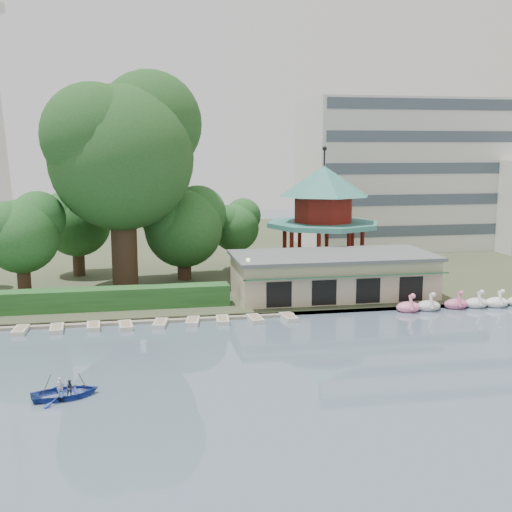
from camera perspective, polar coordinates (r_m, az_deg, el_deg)
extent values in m
plane|color=slate|center=(37.63, 2.10, -12.16)|extent=(220.00, 220.00, 0.00)
cube|color=#424930|center=(87.52, -5.40, 0.49)|extent=(220.00, 70.00, 0.40)
cube|color=gray|center=(53.76, -1.97, -5.29)|extent=(220.00, 0.60, 0.30)
cube|color=gray|center=(53.28, -14.88, -5.79)|extent=(34.00, 1.60, 0.24)
cube|color=#BAA88B|center=(59.99, 6.83, -1.78)|extent=(18.00, 8.00, 3.60)
cube|color=#595B5E|center=(59.64, 6.86, 0.06)|extent=(18.60, 8.60, 0.30)
cube|color=#194C2D|center=(55.83, 8.16, -1.82)|extent=(18.00, 1.59, 0.45)
cylinder|color=#BAA88B|center=(70.18, 5.93, -1.11)|extent=(10.40, 10.40, 1.20)
cylinder|color=#367B70|center=(69.45, 6.00, 2.83)|extent=(12.40, 12.40, 0.50)
cylinder|color=maroon|center=(69.28, 6.02, 4.18)|extent=(6.40, 6.40, 2.80)
cone|color=#367B70|center=(69.07, 6.07, 6.66)|extent=(10.00, 10.00, 3.20)
cylinder|color=black|center=(68.99, 6.10, 8.74)|extent=(0.16, 0.16, 1.80)
cube|color=silver|center=(92.25, 13.66, 7.10)|extent=(30.00, 14.00, 20.00)
cube|color=#275B26|center=(56.49, -17.73, -3.82)|extent=(30.00, 2.00, 1.80)
cylinder|color=black|center=(55.11, -0.70, -2.51)|extent=(0.12, 0.12, 4.00)
sphere|color=beige|center=(54.71, -0.71, -0.36)|extent=(0.36, 0.36, 0.36)
cylinder|color=#3A281C|center=(62.67, -11.65, 1.63)|extent=(2.46, 2.46, 10.19)
sphere|color=#234C1F|center=(62.11, -11.89, 8.53)|extent=(13.64, 13.64, 13.64)
sphere|color=#234C1F|center=(64.20, -9.47, 11.54)|extent=(10.23, 10.23, 10.23)
sphere|color=#234C1F|center=(60.84, -14.27, 10.35)|extent=(9.55, 9.55, 9.55)
cylinder|color=#3A281C|center=(61.98, -19.94, -1.46)|extent=(1.21, 1.21, 4.60)
sphere|color=#275B26|center=(61.45, -20.12, 1.66)|extent=(6.70, 6.70, 6.70)
sphere|color=#275B26|center=(62.06, -18.83, 3.18)|extent=(5.03, 5.03, 5.03)
sphere|color=#275B26|center=(60.90, -21.36, 2.39)|extent=(4.69, 4.69, 4.69)
cylinder|color=#3A281C|center=(67.23, -6.40, -0.25)|extent=(1.45, 1.45, 4.29)
sphere|color=#275B26|center=(66.77, -6.45, 2.44)|extent=(8.03, 8.03, 8.03)
sphere|color=#275B26|center=(67.94, -5.19, 3.75)|extent=(6.02, 6.02, 6.02)
sphere|color=#275B26|center=(65.78, -7.63, 3.06)|extent=(5.62, 5.62, 5.62)
cylinder|color=#3A281C|center=(71.85, -1.86, 0.27)|extent=(0.96, 0.96, 3.86)
sphere|color=#275B26|center=(71.45, -1.87, 2.53)|extent=(5.32, 5.32, 5.32)
sphere|color=#275B26|center=(72.26, -1.14, 3.59)|extent=(3.99, 3.99, 3.99)
sphere|color=#275B26|center=(70.70, -2.56, 3.08)|extent=(3.72, 3.72, 3.72)
cylinder|color=#3A281C|center=(71.26, -15.50, 0.13)|extent=(1.28, 1.28, 4.58)
sphere|color=#275B26|center=(70.80, -15.62, 2.84)|extent=(7.11, 7.11, 7.11)
sphere|color=#275B26|center=(71.60, -14.47, 4.14)|extent=(5.33, 5.33, 5.33)
sphere|color=#275B26|center=(70.12, -16.72, 3.48)|extent=(4.97, 4.97, 4.97)
ellipsoid|color=pink|center=(57.09, 13.38, -4.46)|extent=(2.16, 1.44, 0.99)
cylinder|color=pink|center=(56.48, 13.63, -4.05)|extent=(0.26, 0.79, 1.29)
sphere|color=pink|center=(56.06, 13.78, -3.47)|extent=(0.44, 0.44, 0.44)
ellipsoid|color=silver|center=(57.96, 15.07, -4.32)|extent=(2.16, 1.44, 0.99)
cylinder|color=silver|center=(57.35, 15.33, -3.91)|extent=(0.26, 0.79, 1.29)
sphere|color=silver|center=(56.94, 15.49, -3.35)|extent=(0.44, 0.44, 0.44)
ellipsoid|color=#D6658E|center=(59.33, 17.34, -4.11)|extent=(2.16, 1.44, 0.99)
cylinder|color=#D6658E|center=(58.73, 17.61, -3.71)|extent=(0.26, 0.79, 1.29)
sphere|color=#D6658E|center=(58.34, 17.78, -3.15)|extent=(0.44, 0.44, 0.44)
ellipsoid|color=silver|center=(60.21, 18.98, -4.00)|extent=(2.16, 1.44, 0.99)
cylinder|color=silver|center=(59.62, 19.27, -3.61)|extent=(0.26, 0.79, 1.29)
sphere|color=silver|center=(59.23, 19.45, -3.06)|extent=(0.44, 0.44, 0.44)
ellipsoid|color=white|center=(61.05, 20.60, -3.91)|extent=(2.16, 1.44, 0.99)
cylinder|color=white|center=(60.48, 20.90, -3.52)|extent=(0.26, 0.79, 1.29)
sphere|color=white|center=(60.09, 21.08, -2.98)|extent=(0.44, 0.44, 0.44)
cube|color=beige|center=(52.50, -20.20, -6.22)|extent=(1.11, 2.35, 0.36)
cube|color=beige|center=(52.08, -17.29, -6.19)|extent=(1.13, 2.35, 0.36)
cube|color=beige|center=(52.04, -14.25, -6.06)|extent=(1.12, 2.35, 0.36)
cube|color=beige|center=(51.60, -11.51, -6.09)|extent=(1.21, 2.38, 0.36)
cube|color=beige|center=(51.75, -8.51, -5.95)|extent=(1.38, 2.44, 0.36)
cube|color=beige|center=(52.04, -5.65, -5.80)|extent=(1.37, 2.43, 0.36)
cube|color=beige|center=(52.23, -2.99, -5.71)|extent=(1.20, 2.38, 0.36)
cube|color=beige|center=(52.49, -0.07, -5.62)|extent=(1.20, 2.38, 0.36)
cube|color=beige|center=(53.09, 2.93, -5.46)|extent=(1.22, 2.39, 0.36)
imported|color=#263F99|center=(38.50, -16.61, -11.20)|extent=(5.87, 4.74, 1.08)
imported|color=silver|center=(38.69, -17.04, -11.00)|extent=(0.42, 0.32, 1.02)
imported|color=#323647|center=(38.26, -16.19, -11.22)|extent=(0.55, 0.47, 0.99)
cylinder|color=#3A281C|center=(38.71, -18.40, -11.47)|extent=(0.94, 0.29, 2.01)
cylinder|color=#3A281C|center=(38.45, -14.78, -11.44)|extent=(0.94, 0.29, 2.01)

